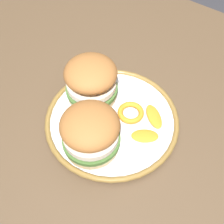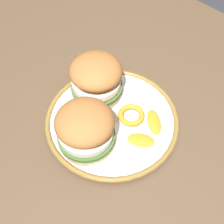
{
  "view_description": "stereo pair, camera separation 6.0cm",
  "coord_description": "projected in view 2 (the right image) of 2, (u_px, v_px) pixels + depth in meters",
  "views": [
    {
      "loc": [
        -0.16,
        0.36,
        1.34
      ],
      "look_at": [
        0.06,
        0.05,
        0.81
      ],
      "focal_mm": 48.34,
      "sensor_mm": 36.0,
      "label": 1
    },
    {
      "loc": [
        -0.2,
        0.32,
        1.34
      ],
      "look_at": [
        0.06,
        0.05,
        0.81
      ],
      "focal_mm": 48.34,
      "sensor_mm": 36.0,
      "label": 2
    }
  ],
  "objects": [
    {
      "name": "ground_plane",
      "position": [
        130.0,
        221.0,
        1.3
      ],
      "size": [
        8.0,
        8.0,
        0.0
      ],
      "primitive_type": "plane",
      "color": "#333338"
    },
    {
      "name": "orange_peel_strip_short",
      "position": [
        154.0,
        122.0,
        0.65
      ],
      "size": [
        0.07,
        0.06,
        0.01
      ],
      "color": "orange",
      "rests_on": "dinner_plate"
    },
    {
      "name": "orange_peel_strip_long",
      "position": [
        141.0,
        140.0,
        0.62
      ],
      "size": [
        0.07,
        0.06,
        0.01
      ],
      "color": "orange",
      "rests_on": "dinner_plate"
    },
    {
      "name": "sandwich_half_left",
      "position": [
        85.0,
        129.0,
        0.59
      ],
      "size": [
        0.16,
        0.16,
        0.1
      ],
      "color": "beige",
      "rests_on": "dinner_plate"
    },
    {
      "name": "sandwich_half_right",
      "position": [
        96.0,
        78.0,
        0.66
      ],
      "size": [
        0.16,
        0.16,
        0.1
      ],
      "color": "beige",
      "rests_on": "dinner_plate"
    },
    {
      "name": "dining_table",
      "position": [
        143.0,
        143.0,
        0.75
      ],
      "size": [
        1.49,
        0.92,
        0.77
      ],
      "color": "brown",
      "rests_on": "ground"
    },
    {
      "name": "dinner_plate",
      "position": [
        112.0,
        120.0,
        0.67
      ],
      "size": [
        0.3,
        0.3,
        0.02
      ],
      "color": "white",
      "rests_on": "dining_table"
    },
    {
      "name": "orange_peel_curled",
      "position": [
        131.0,
        115.0,
        0.66
      ],
      "size": [
        0.08,
        0.08,
        0.01
      ],
      "color": "orange",
      "rests_on": "dinner_plate"
    }
  ]
}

